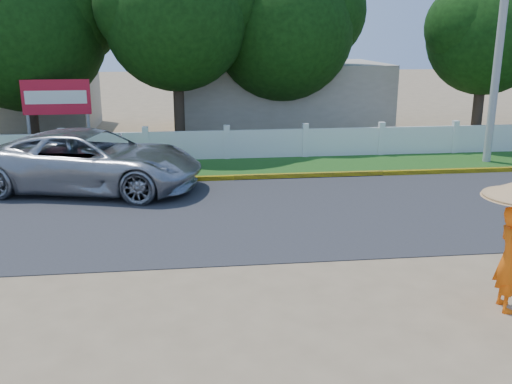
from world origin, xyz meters
TOP-DOWN VIEW (x-y plane):
  - ground at (0.00, 0.00)m, footprint 120.00×120.00m
  - road at (0.00, 4.50)m, footprint 60.00×7.00m
  - grass_verge at (0.00, 9.75)m, footprint 60.00×3.50m
  - curb at (0.00, 8.05)m, footprint 40.00×0.18m
  - fence at (0.00, 11.20)m, footprint 40.00×0.10m
  - building_near at (3.00, 18.00)m, footprint 10.00×6.00m
  - building_far at (-10.00, 19.00)m, footprint 8.00×5.00m
  - utility_pole at (9.52, 9.57)m, footprint 0.28×0.28m
  - vehicle at (-4.35, 7.36)m, footprint 7.14×4.56m
  - billboard at (-6.29, 12.30)m, footprint 2.50×0.13m
  - tree_row at (4.42, 14.26)m, footprint 40.51×8.05m

SIDE VIEW (x-z plane):
  - ground at x=0.00m, z-range 0.00..0.00m
  - road at x=0.00m, z-range 0.00..0.02m
  - grass_verge at x=0.00m, z-range 0.00..0.03m
  - curb at x=0.00m, z-range 0.00..0.16m
  - fence at x=0.00m, z-range 0.00..1.10m
  - vehicle at x=-4.35m, z-range 0.00..1.83m
  - building_far at x=-10.00m, z-range 0.00..2.80m
  - building_near at x=3.00m, z-range 0.00..3.20m
  - billboard at x=-6.29m, z-range 0.67..3.62m
  - utility_pole at x=9.52m, z-range 0.00..6.89m
  - tree_row at x=4.42m, z-range 0.25..9.76m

